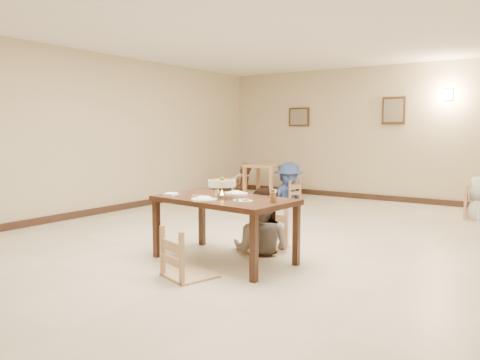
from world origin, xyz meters
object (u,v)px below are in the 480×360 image
Objects in this scene: chair_far at (265,210)px; chair_near at (190,230)px; main_table at (224,204)px; bg_diner_a at (244,163)px; drink_glass at (273,196)px; bg_chair_lr at (289,181)px; bg_table_left at (264,170)px; main_diner at (262,188)px; bg_diner_b at (289,162)px; bg_chair_ll at (244,176)px; curry_warmer at (222,183)px.

chair_far is 1.06× the size of chair_near.
bg_diner_a reaches higher than main_table.
drink_glass is 0.16× the size of bg_chair_lr.
chair_far is at bearing -58.71° from bg_table_left.
bg_diner_b reaches higher than main_diner.
bg_chair_ll is (-3.64, 4.87, -0.36)m from drink_glass.
main_table is 4.67× the size of curry_warmer.
main_diner reaches higher than bg_table_left.
bg_chair_ll is (-0.63, 0.08, -0.18)m from bg_table_left.
bg_table_left is 0.67m from bg_chair_lr.
chair_far is at bearing 13.63° from bg_diner_a.
bg_diner_a is at bearing 172.99° from bg_table_left.
bg_chair_lr is at bearing 63.69° from bg_diner_a.
main_diner is at bearing -59.14° from bg_table_left.
bg_diner_a is (-0.63, 0.08, 0.13)m from bg_table_left.
chair_near is 6.34m from bg_diner_a.
main_diner reaches higher than bg_chair_lr.
chair_far reaches higher than chair_near.
bg_diner_a is at bearing 166.50° from bg_chair_ll.
drink_glass is (0.52, -0.61, 0.00)m from main_diner.
bg_chair_ll is 1.27m from bg_chair_lr.
bg_chair_ll is at bearing 172.99° from bg_table_left.
main_diner is at bearing 130.16° from drink_glass.
bg_table_left is at bearing -71.08° from main_diner.
drink_glass is (0.67, 0.00, 0.15)m from main_table.
main_diner is at bearing 77.41° from curry_warmer.
chair_far is 0.63× the size of bg_diner_b.
drink_glass is 5.35m from bg_diner_b.
curry_warmer is at bearing -175.84° from drink_glass.
bg_chair_ll is (-2.98, 4.91, -0.47)m from curry_warmer.
main_table is 0.74m from chair_far.
bg_diner_a is (-3.64, 4.87, -0.05)m from drink_glass.
chair_near is 1.36m from main_diner.
main_diner is 1.07× the size of bg_diner_a.
chair_near is 0.78m from curry_warmer.
bg_diner_a reaches higher than bg_chair_lr.
bg_diner_b is at bearing 114.96° from main_table.
drink_glass is 0.15× the size of bg_chair_ll.
chair_far is 7.44× the size of drink_glass.
bg_chair_lr is (-1.72, 4.84, -0.50)m from curry_warmer.
main_table is at bearing -162.07° from bg_chair_ll.
bg_diner_a reaches higher than chair_far.
chair_near is at bearing -80.26° from main_table.
chair_near is (-0.08, -1.41, -0.03)m from chair_far.
curry_warmer is 0.41× the size of bg_chair_lr.
bg_diner_a is (-2.98, 4.87, 0.09)m from main_table.
bg_table_left is at bearing 115.88° from curry_warmer.
main_table is 5.10m from bg_diner_b.
curry_warmer reaches higher than drink_glass.
main_table is 5.71m from bg_chair_ll.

